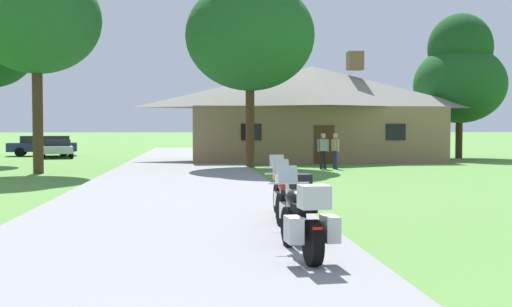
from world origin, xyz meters
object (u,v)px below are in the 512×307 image
at_px(motorcycle_black_nearest_to_camera, 304,221).
at_px(parked_silver_sedan_far_left, 57,148).
at_px(motorcycle_red_second_in_row, 291,203).
at_px(bystander_gray_shirt_beside_signpost, 323,149).
at_px(motorcycle_orange_farthest_in_row, 282,192).
at_px(bystander_tan_shirt_near_lodge, 335,149).
at_px(parked_navy_suv_far_left, 44,145).
at_px(tree_by_lodge_front, 250,20).
at_px(tree_left_near, 36,4).
at_px(tree_right_of_lodge, 460,74).

height_order(motorcycle_black_nearest_to_camera, parked_silver_sedan_far_left, motorcycle_black_nearest_to_camera).
height_order(motorcycle_red_second_in_row, bystander_gray_shirt_beside_signpost, bystander_gray_shirt_beside_signpost).
height_order(motorcycle_black_nearest_to_camera, motorcycle_orange_farthest_in_row, same).
bearing_deg(motorcycle_red_second_in_row, bystander_tan_shirt_near_lodge, 71.34).
xyz_separation_m(motorcycle_red_second_in_row, motorcycle_orange_farthest_in_row, (0.11, 1.95, 0.00)).
bearing_deg(parked_navy_suv_far_left, motorcycle_orange_farthest_in_row, -167.81).
height_order(tree_by_lodge_front, parked_navy_suv_far_left, tree_by_lodge_front).
height_order(motorcycle_orange_farthest_in_row, bystander_tan_shirt_near_lodge, bystander_tan_shirt_near_lodge).
bearing_deg(bystander_gray_shirt_beside_signpost, motorcycle_orange_farthest_in_row, -106.41).
bearing_deg(tree_by_lodge_front, parked_navy_suv_far_left, 133.88).
bearing_deg(motorcycle_red_second_in_row, tree_left_near, 113.60).
bearing_deg(tree_by_lodge_front, motorcycle_black_nearest_to_camera, -92.97).
xyz_separation_m(tree_right_of_lodge, tree_by_lodge_front, (-14.21, -7.84, 1.83)).
xyz_separation_m(bystander_tan_shirt_near_lodge, parked_silver_sedan_far_left, (-15.64, 12.67, -0.31)).
height_order(motorcycle_red_second_in_row, tree_right_of_lodge, tree_right_of_lodge).
xyz_separation_m(bystander_tan_shirt_near_lodge, tree_right_of_lodge, (10.28, 9.55, 4.49)).
relative_size(motorcycle_red_second_in_row, tree_right_of_lodge, 0.22).
bearing_deg(motorcycle_orange_farthest_in_row, tree_by_lodge_front, 87.81).
height_order(motorcycle_black_nearest_to_camera, bystander_gray_shirt_beside_signpost, bystander_gray_shirt_beside_signpost).
bearing_deg(motorcycle_orange_farthest_in_row, bystander_gray_shirt_beside_signpost, 75.99).
distance_m(bystander_tan_shirt_near_lodge, tree_right_of_lodge, 14.74).
relative_size(tree_by_lodge_front, tree_left_near, 1.06).
distance_m(bystander_tan_shirt_near_lodge, bystander_gray_shirt_beside_signpost, 0.61).
bearing_deg(motorcycle_black_nearest_to_camera, parked_navy_suv_far_left, 103.60).
relative_size(bystander_tan_shirt_near_lodge, tree_right_of_lodge, 0.18).
distance_m(tree_by_lodge_front, parked_navy_suv_far_left, 20.17).
xyz_separation_m(motorcycle_black_nearest_to_camera, tree_left_near, (-8.28, 18.63, 6.62)).
height_order(tree_by_lodge_front, tree_left_near, tree_by_lodge_front).
relative_size(bystander_tan_shirt_near_lodge, parked_silver_sedan_far_left, 0.37).
distance_m(tree_left_near, parked_navy_suv_far_left, 18.71).
xyz_separation_m(tree_right_of_lodge, tree_left_near, (-23.63, -11.21, 1.79)).
bearing_deg(tree_right_of_lodge, bystander_gray_shirt_beside_signpost, -138.45).
distance_m(motorcycle_orange_farthest_in_row, bystander_gray_shirt_beside_signpost, 16.64).
distance_m(tree_right_of_lodge, parked_navy_suv_far_left, 28.47).
bearing_deg(motorcycle_red_second_in_row, motorcycle_orange_farthest_in_row, 83.23).
distance_m(motorcycle_red_second_in_row, parked_navy_suv_far_left, 35.78).
height_order(bystander_gray_shirt_beside_signpost, tree_by_lodge_front, tree_by_lodge_front).
relative_size(motorcycle_black_nearest_to_camera, bystander_gray_shirt_beside_signpost, 1.24).
bearing_deg(motorcycle_red_second_in_row, tree_right_of_lodge, 57.76).
distance_m(motorcycle_black_nearest_to_camera, parked_navy_suv_far_left, 37.76).
distance_m(motorcycle_black_nearest_to_camera, tree_by_lodge_front, 23.02).
height_order(motorcycle_red_second_in_row, bystander_tan_shirt_near_lodge, bystander_tan_shirt_near_lodge).
bearing_deg(tree_by_lodge_front, tree_left_near, -160.29).
xyz_separation_m(motorcycle_red_second_in_row, bystander_gray_shirt_beside_signpost, (4.32, 18.04, 0.33)).
distance_m(motorcycle_orange_farthest_in_row, tree_right_of_lodge, 30.23).
relative_size(motorcycle_black_nearest_to_camera, motorcycle_orange_farthest_in_row, 1.00).
relative_size(motorcycle_orange_farthest_in_row, tree_left_near, 0.19).
xyz_separation_m(motorcycle_red_second_in_row, bystander_tan_shirt_near_lodge, (4.93, 18.14, 0.33)).
bearing_deg(bystander_tan_shirt_near_lodge, parked_navy_suv_far_left, 28.04).
xyz_separation_m(motorcycle_orange_farthest_in_row, bystander_gray_shirt_beside_signpost, (4.21, 16.09, 0.33)).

